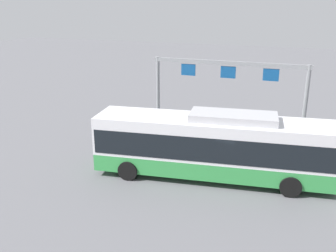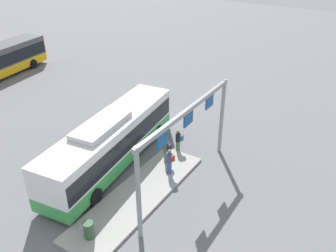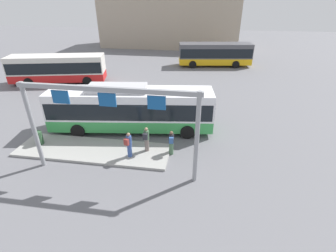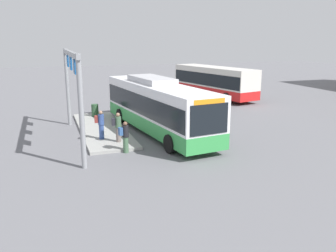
% 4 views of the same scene
% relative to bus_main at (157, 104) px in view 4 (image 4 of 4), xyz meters
% --- Properties ---
extents(ground_plane, '(120.00, 120.00, 0.00)m').
position_rel_bus_main_xyz_m(ground_plane, '(0.01, 0.00, -1.81)').
color(ground_plane, slate).
extents(platform_curb, '(10.00, 2.80, 0.16)m').
position_rel_bus_main_xyz_m(platform_curb, '(-1.72, -3.27, -1.73)').
color(platform_curb, '#9E9E99').
rests_on(platform_curb, ground).
extents(bus_main, '(12.03, 4.01, 3.46)m').
position_rel_bus_main_xyz_m(bus_main, '(0.00, 0.00, 0.00)').
color(bus_main, green).
rests_on(bus_main, ground).
extents(bus_background_left, '(10.62, 4.76, 3.10)m').
position_rel_bus_main_xyz_m(bus_background_left, '(-11.32, 9.59, -0.04)').
color(bus_background_left, red).
rests_on(bus_background_left, ground).
extents(person_boarding, '(0.38, 0.55, 1.67)m').
position_rel_bus_main_xyz_m(person_boarding, '(3.38, -2.85, -0.92)').
color(person_boarding, '#476B4C').
rests_on(person_boarding, ground).
extents(person_waiting_near, '(0.36, 0.54, 1.67)m').
position_rel_bus_main_xyz_m(person_waiting_near, '(1.81, -2.91, -0.76)').
color(person_waiting_near, slate).
rests_on(person_waiting_near, platform_curb).
extents(person_waiting_mid, '(0.44, 0.59, 1.67)m').
position_rel_bus_main_xyz_m(person_waiting_mid, '(0.90, -3.72, -0.76)').
color(person_waiting_mid, '#334C8C').
rests_on(person_waiting_mid, platform_curb).
extents(platform_sign_gantry, '(9.46, 0.24, 5.20)m').
position_rel_bus_main_xyz_m(platform_sign_gantry, '(0.47, -5.13, 1.95)').
color(platform_sign_gantry, gray).
rests_on(platform_sign_gantry, ground).
extents(trash_bin, '(0.52, 0.52, 0.90)m').
position_rel_bus_main_xyz_m(trash_bin, '(-5.54, -3.17, -1.20)').
color(trash_bin, '#2D5133').
rests_on(trash_bin, platform_curb).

